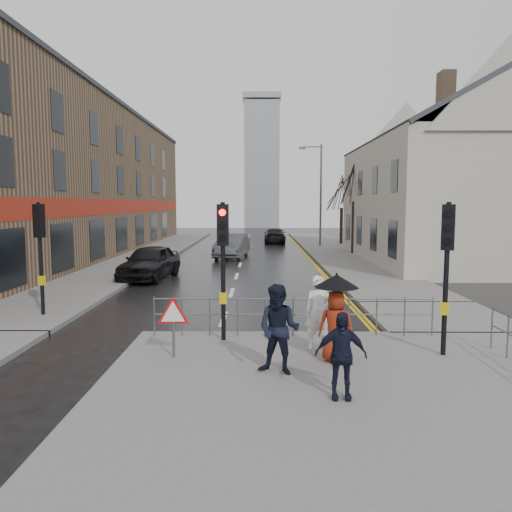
{
  "coord_description": "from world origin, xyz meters",
  "views": [
    {
      "loc": [
        1.07,
        -11.88,
        3.51
      ],
      "look_at": [
        0.99,
        2.66,
        1.97
      ],
      "focal_mm": 35.0,
      "sensor_mm": 36.0,
      "label": 1
    }
  ],
  "objects_px": {
    "pedestrian_b": "(279,329)",
    "car_parked": "(150,262)",
    "car_mid": "(232,246)",
    "pedestrian_with_umbrella": "(336,312)",
    "pedestrian_a": "(318,312)",
    "pedestrian_d": "(341,355)"
  },
  "relations": [
    {
      "from": "pedestrian_b",
      "to": "car_mid",
      "type": "relative_size",
      "value": 0.38
    },
    {
      "from": "car_mid",
      "to": "pedestrian_b",
      "type": "bearing_deg",
      "value": -77.45
    },
    {
      "from": "car_parked",
      "to": "car_mid",
      "type": "xyz_separation_m",
      "value": [
        3.33,
        9.1,
        -0.01
      ]
    },
    {
      "from": "pedestrian_with_umbrella",
      "to": "car_parked",
      "type": "distance_m",
      "value": 14.28
    },
    {
      "from": "pedestrian_a",
      "to": "pedestrian_d",
      "type": "height_order",
      "value": "pedestrian_a"
    },
    {
      "from": "pedestrian_b",
      "to": "car_parked",
      "type": "relative_size",
      "value": 0.38
    },
    {
      "from": "pedestrian_a",
      "to": "car_parked",
      "type": "xyz_separation_m",
      "value": [
        -6.46,
        11.64,
        -0.2
      ]
    },
    {
      "from": "pedestrian_a",
      "to": "car_mid",
      "type": "distance_m",
      "value": 20.98
    },
    {
      "from": "pedestrian_a",
      "to": "pedestrian_with_umbrella",
      "type": "height_order",
      "value": "pedestrian_with_umbrella"
    },
    {
      "from": "pedestrian_b",
      "to": "pedestrian_with_umbrella",
      "type": "height_order",
      "value": "pedestrian_with_umbrella"
    },
    {
      "from": "pedestrian_b",
      "to": "pedestrian_a",
      "type": "bearing_deg",
      "value": 80.75
    },
    {
      "from": "pedestrian_b",
      "to": "car_parked",
      "type": "distance_m",
      "value": 14.45
    },
    {
      "from": "car_parked",
      "to": "car_mid",
      "type": "height_order",
      "value": "car_parked"
    },
    {
      "from": "pedestrian_b",
      "to": "pedestrian_d",
      "type": "distance_m",
      "value": 1.63
    },
    {
      "from": "pedestrian_b",
      "to": "pedestrian_d",
      "type": "height_order",
      "value": "pedestrian_b"
    },
    {
      "from": "pedestrian_b",
      "to": "car_parked",
      "type": "xyz_separation_m",
      "value": [
        -5.47,
        13.37,
        -0.24
      ]
    },
    {
      "from": "pedestrian_with_umbrella",
      "to": "pedestrian_d",
      "type": "xyz_separation_m",
      "value": [
        -0.23,
        -2.04,
        -0.31
      ]
    },
    {
      "from": "pedestrian_b",
      "to": "pedestrian_d",
      "type": "xyz_separation_m",
      "value": [
        1.02,
        -1.26,
        -0.13
      ]
    },
    {
      "from": "pedestrian_b",
      "to": "car_mid",
      "type": "height_order",
      "value": "pedestrian_b"
    },
    {
      "from": "pedestrian_with_umbrella",
      "to": "car_parked",
      "type": "xyz_separation_m",
      "value": [
        -6.72,
        12.6,
        -0.42
      ]
    },
    {
      "from": "car_parked",
      "to": "car_mid",
      "type": "relative_size",
      "value": 0.98
    },
    {
      "from": "car_mid",
      "to": "pedestrian_with_umbrella",
      "type": "bearing_deg",
      "value": -74.02
    }
  ]
}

